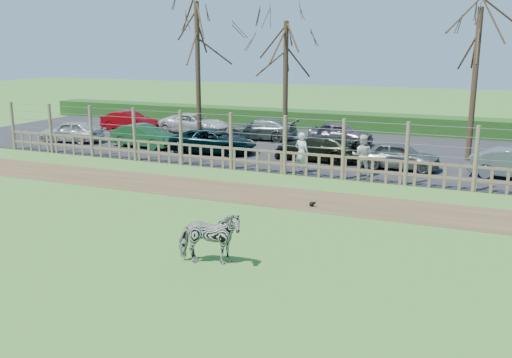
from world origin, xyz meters
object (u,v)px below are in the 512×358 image
at_px(car_0, 72,131).
at_px(car_4, 399,155).
at_px(visitor_b, 362,156).
at_px(car_8, 195,123).
at_px(visitor_a, 302,153).
at_px(tree_mid, 286,54).
at_px(zebra, 209,238).
at_px(car_2, 214,141).
at_px(car_3, 317,148).
at_px(tree_left, 197,39).
at_px(car_1, 144,136).
at_px(car_7, 129,121).
at_px(crow, 312,204).
at_px(car_9, 261,129).
at_px(car_10, 341,133).
at_px(tree_right, 478,47).

bearing_deg(car_0, car_4, 82.93).
height_order(visitor_b, car_8, visitor_b).
bearing_deg(car_8, visitor_a, -124.54).
xyz_separation_m(tree_mid, zebra, (3.72, -15.71, -4.18)).
relative_size(car_2, car_3, 1.04).
bearing_deg(car_0, tree_left, 95.83).
xyz_separation_m(tree_left, car_1, (-2.56, -1.45, -4.98)).
relative_size(car_4, car_7, 0.97).
bearing_deg(car_7, car_8, -80.73).
bearing_deg(zebra, car_7, 21.80).
height_order(car_2, car_4, same).
distance_m(car_1, car_8, 5.30).
height_order(visitor_b, car_4, visitor_b).
relative_size(crow, car_9, 0.06).
relative_size(visitor_a, visitor_b, 1.00).
height_order(zebra, crow, zebra).
distance_m(visitor_b, car_3, 3.64).
distance_m(car_0, car_10, 14.92).
bearing_deg(visitor_a, zebra, 108.51).
relative_size(tree_mid, car_7, 1.87).
xyz_separation_m(tree_left, zebra, (8.22, -14.71, -4.93)).
bearing_deg(visitor_b, car_10, -76.00).
height_order(tree_mid, car_7, tree_mid).
distance_m(car_2, car_9, 4.77).
bearing_deg(car_1, visitor_b, -95.57).
distance_m(visitor_a, car_10, 7.45).
distance_m(visitor_a, car_1, 9.98).
relative_size(car_0, car_4, 1.00).
distance_m(car_0, car_1, 4.64).
bearing_deg(car_4, tree_right, -39.87).
relative_size(tree_mid, tree_right, 0.93).
relative_size(car_1, car_10, 1.03).
relative_size(zebra, visitor_b, 0.94).
bearing_deg(car_1, car_2, -85.15).
bearing_deg(car_7, crow, -126.03).
bearing_deg(car_7, car_0, 176.00).
distance_m(zebra, car_3, 13.53).
bearing_deg(car_4, car_3, 84.16).
bearing_deg(car_10, car_9, 96.04).
distance_m(visitor_a, car_8, 12.33).
xyz_separation_m(car_0, car_9, (9.42, 4.90, 0.00)).
distance_m(visitor_b, car_2, 8.31).
distance_m(tree_mid, visitor_b, 7.99).
distance_m(tree_right, car_9, 12.30).
distance_m(car_4, car_10, 6.45).
xyz_separation_m(tree_mid, tree_right, (9.00, 0.50, 0.37)).
bearing_deg(car_7, tree_mid, -100.06).
xyz_separation_m(tree_right, car_1, (-16.06, -2.95, -4.60)).
bearing_deg(car_2, tree_mid, -56.13).
bearing_deg(crow, car_3, 105.72).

